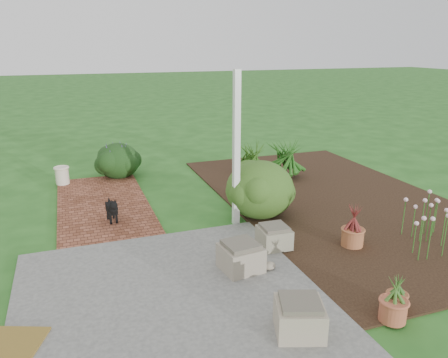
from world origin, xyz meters
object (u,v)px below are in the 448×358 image
object	(u,v)px
stone_trough_near	(299,318)
evergreen_shrub	(260,188)
black_dog	(112,208)
cream_ceramic_urn	(62,176)

from	to	relation	value
stone_trough_near	evergreen_shrub	xyz separation A→B (m)	(0.94, 3.08, 0.32)
stone_trough_near	evergreen_shrub	bearing A→B (deg)	72.96
black_dog	evergreen_shrub	world-z (taller)	evergreen_shrub
evergreen_shrub	black_dog	bearing A→B (deg)	168.00
stone_trough_near	cream_ceramic_urn	xyz separation A→B (m)	(-2.24, 6.05, 0.02)
stone_trough_near	black_dog	xyz separation A→B (m)	(-1.48, 3.59, 0.08)
black_dog	evergreen_shrub	distance (m)	2.48
stone_trough_near	black_dog	bearing A→B (deg)	112.34
black_dog	evergreen_shrub	xyz separation A→B (m)	(2.42, -0.51, 0.24)
cream_ceramic_urn	evergreen_shrub	world-z (taller)	evergreen_shrub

